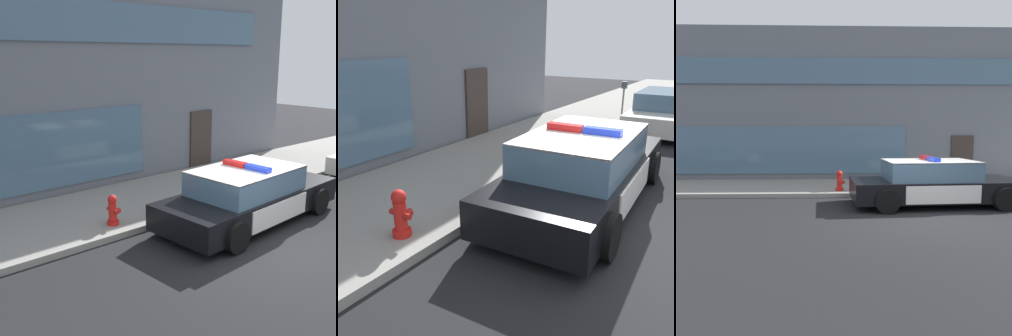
{
  "view_description": "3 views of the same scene",
  "coord_description": "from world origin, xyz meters",
  "views": [
    {
      "loc": [
        -7.16,
        -5.24,
        4.0
      ],
      "look_at": [
        -0.38,
        2.81,
        1.3
      ],
      "focal_mm": 47.42,
      "sensor_mm": 36.0,
      "label": 1
    },
    {
      "loc": [
        -5.23,
        -1.0,
        2.9
      ],
      "look_at": [
        -0.18,
        2.29,
        0.84
      ],
      "focal_mm": 40.49,
      "sensor_mm": 36.0,
      "label": 2
    },
    {
      "loc": [
        -2.02,
        -7.84,
        2.2
      ],
      "look_at": [
        -1.77,
        1.62,
        1.12
      ],
      "focal_mm": 32.7,
      "sensor_mm": 36.0,
      "label": 3
    }
  ],
  "objects": [
    {
      "name": "sidewalk",
      "position": [
        0.0,
        4.13,
        0.07
      ],
      "size": [
        48.0,
        3.34,
        0.15
      ],
      "primitive_type": "cube",
      "color": "gray",
      "rests_on": "ground"
    },
    {
      "name": "ground",
      "position": [
        0.0,
        0.0,
        0.0
      ],
      "size": [
        48.0,
        48.0,
        0.0
      ],
      "primitive_type": "plane",
      "color": "black"
    },
    {
      "name": "police_cruiser",
      "position": [
        0.96,
        1.35,
        0.68
      ],
      "size": [
        5.22,
        2.3,
        1.49
      ],
      "rotation": [
        0.0,
        0.0,
        0.06
      ],
      "color": "black",
      "rests_on": "ground"
    },
    {
      "name": "fire_hydrant",
      "position": [
        -1.9,
        2.99,
        0.5
      ],
      "size": [
        0.34,
        0.39,
        0.73
      ],
      "color": "red",
      "rests_on": "sidewalk"
    },
    {
      "name": "storefront_building",
      "position": [
        -2.84,
        11.07,
        3.39
      ],
      "size": [
        21.68,
        10.55,
        6.78
      ],
      "color": "slate",
      "rests_on": "ground"
    }
  ]
}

